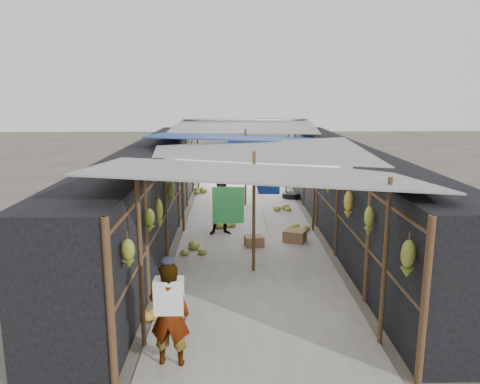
{
  "coord_description": "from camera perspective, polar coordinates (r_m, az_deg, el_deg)",
  "views": [
    {
      "loc": [
        -0.46,
        -6.49,
        3.78
      ],
      "look_at": [
        -0.25,
        5.36,
        1.25
      ],
      "focal_mm": 35.0,
      "sensor_mm": 36.0,
      "label": 1
    }
  ],
  "objects": [
    {
      "name": "shopper_blue",
      "position": [
        12.56,
        -2.07,
        -1.8
      ],
      "size": [
        0.81,
        0.66,
        1.55
      ],
      "primitive_type": "imported",
      "rotation": [
        0.0,
        0.0,
        0.1
      ],
      "color": "#223FAA",
      "rests_on": "ground"
    },
    {
      "name": "crate_back",
      "position": [
        14.63,
        -1.49,
        -2.33
      ],
      "size": [
        0.53,
        0.46,
        0.3
      ],
      "primitive_type": "cube",
      "rotation": [
        0.0,
        0.0,
        0.18
      ],
      "color": "#8E6448",
      "rests_on": "ground"
    },
    {
      "name": "floor_bananas",
      "position": [
        13.6,
        -1.17,
        -3.5
      ],
      "size": [
        3.61,
        10.94,
        0.31
      ],
      "color": "olive",
      "rests_on": "ground"
    },
    {
      "name": "crate_mid",
      "position": [
        12.14,
        6.69,
        -5.39
      ],
      "size": [
        0.66,
        0.6,
        0.32
      ],
      "primitive_type": "cube",
      "rotation": [
        0.0,
        0.0,
        -0.42
      ],
      "color": "#8E6448",
      "rests_on": "ground"
    },
    {
      "name": "black_basin",
      "position": [
        17.14,
        6.24,
        -0.44
      ],
      "size": [
        0.66,
        0.66,
        0.2
      ],
      "primitive_type": "cylinder",
      "color": "black",
      "rests_on": "ground"
    },
    {
      "name": "hanging_bananas",
      "position": [
        12.86,
        1.59,
        2.35
      ],
      "size": [
        3.95,
        14.14,
        0.86
      ],
      "color": "olive",
      "rests_on": "ground"
    },
    {
      "name": "aisle_slab",
      "position": [
        13.54,
        0.96,
        -4.13
      ],
      "size": [
        3.6,
        16.0,
        0.02
      ],
      "primitive_type": "cube",
      "color": "#9E998E",
      "rests_on": "ground"
    },
    {
      "name": "crate_near",
      "position": [
        11.74,
        1.73,
        -6.04
      ],
      "size": [
        0.51,
        0.43,
        0.27
      ],
      "primitive_type": "cube",
      "rotation": [
        0.0,
        0.0,
        0.16
      ],
      "color": "#8E6448",
      "rests_on": "ground"
    },
    {
      "name": "market_canopy",
      "position": [
        13.41,
        1.08,
        6.16
      ],
      "size": [
        5.62,
        15.2,
        2.77
      ],
      "color": "brown",
      "rests_on": "ground"
    },
    {
      "name": "stall_left",
      "position": [
        13.44,
        -10.6,
        0.56
      ],
      "size": [
        1.4,
        15.0,
        2.3
      ],
      "primitive_type": "cube",
      "color": "black",
      "rests_on": "ground"
    },
    {
      "name": "vendor_seated",
      "position": [
        18.0,
        5.51,
        1.41
      ],
      "size": [
        0.46,
        0.67,
        0.95
      ],
      "primitive_type": "imported",
      "rotation": [
        0.0,
        0.0,
        -1.76
      ],
      "color": "#47443E",
      "rests_on": "ground"
    },
    {
      "name": "stall_right",
      "position": [
        13.63,
        12.4,
        0.63
      ],
      "size": [
        1.4,
        15.0,
        2.3
      ],
      "primitive_type": "cube",
      "color": "black",
      "rests_on": "ground"
    },
    {
      "name": "vendor_elderly",
      "position": [
        6.76,
        -8.58,
        -14.53
      ],
      "size": [
        0.59,
        0.42,
        1.54
      ],
      "primitive_type": "imported",
      "rotation": [
        0.0,
        0.0,
        3.05
      ],
      "color": "white",
      "rests_on": "ground"
    },
    {
      "name": "ground",
      "position": [
        7.53,
        2.75,
        -18.1
      ],
      "size": [
        80.0,
        80.0,
        0.0
      ],
      "primitive_type": "plane",
      "color": "#6B6356",
      "rests_on": "ground"
    }
  ]
}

